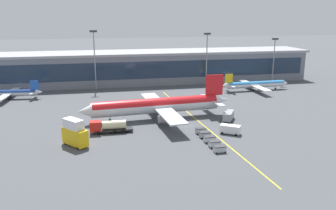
{
  "coord_description": "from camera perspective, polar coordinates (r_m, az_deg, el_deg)",
  "views": [
    {
      "loc": [
        -22.36,
        -87.69,
        29.61
      ],
      "look_at": [
        -3.11,
        5.69,
        4.5
      ],
      "focal_mm": 37.41,
      "sensor_mm": 36.0,
      "label": 1
    }
  ],
  "objects": [
    {
      "name": "apron_light_mast_0",
      "position": [
        147.47,
        6.34,
        8.15
      ],
      "size": [
        2.8,
        0.5,
        21.82
      ],
      "color": "gray",
      "rests_on": "ground_plane"
    },
    {
      "name": "ground_plane",
      "position": [
        95.21,
        2.53,
        -3.38
      ],
      "size": [
        700.0,
        700.0,
        0.0
      ],
      "primitive_type": "plane",
      "color": "#47494F"
    },
    {
      "name": "baggage_cart_2",
      "position": [
        83.6,
        6.78,
        -5.53
      ],
      "size": [
        2.71,
        1.71,
        1.48
      ],
      "color": "#B2B7BC",
      "rests_on": "ground_plane"
    },
    {
      "name": "main_airliner",
      "position": [
        100.14,
        -1.82,
        -0.09
      ],
      "size": [
        44.55,
        35.27,
        12.07
      ],
      "color": "silver",
      "rests_on": "ground_plane"
    },
    {
      "name": "terminal_building",
      "position": [
        153.89,
        -5.53,
        6.16
      ],
      "size": [
        155.24,
        20.49,
        13.54
      ],
      "color": "slate",
      "rests_on": "ground_plane"
    },
    {
      "name": "baggage_cart_0",
      "position": [
        78.05,
        8.43,
        -7.09
      ],
      "size": [
        2.71,
        1.71,
        1.48
      ],
      "color": "#B2B7BC",
      "rests_on": "ground_plane"
    },
    {
      "name": "baggage_cart_3",
      "position": [
        86.41,
        6.04,
        -4.82
      ],
      "size": [
        2.71,
        1.71,
        1.48
      ],
      "color": "gray",
      "rests_on": "ground_plane"
    },
    {
      "name": "apron_lead_in_line",
      "position": [
        98.4,
        5.21,
        -2.82
      ],
      "size": [
        5.81,
        79.83,
        0.01
      ],
      "primitive_type": "cube",
      "rotation": [
        0.0,
        0.0,
        0.07
      ],
      "color": "yellow",
      "rests_on": "ground_plane"
    },
    {
      "name": "apron_light_mast_2",
      "position": [
        159.6,
        16.88,
        7.63
      ],
      "size": [
        2.8,
        0.5,
        19.29
      ],
      "color": "gray",
      "rests_on": "ground_plane"
    },
    {
      "name": "crew_van",
      "position": [
        89.72,
        10.17,
        -3.87
      ],
      "size": [
        5.3,
        4.6,
        2.3
      ],
      "color": "white",
      "rests_on": "ground_plane"
    },
    {
      "name": "commuter_jet_far",
      "position": [
        142.1,
        14.06,
        3.28
      ],
      "size": [
        28.52,
        22.71,
        7.03
      ],
      "color": "white",
      "rests_on": "ground_plane"
    },
    {
      "name": "baggage_cart_1",
      "position": [
        80.81,
        7.58,
        -6.28
      ],
      "size": [
        2.71,
        1.71,
        1.48
      ],
      "color": "#B2B7BC",
      "rests_on": "ground_plane"
    },
    {
      "name": "fuel_tanker",
      "position": [
        90.27,
        -9.69,
        -3.44
      ],
      "size": [
        10.82,
        2.78,
        3.25
      ],
      "color": "#232326",
      "rests_on": "ground_plane"
    },
    {
      "name": "apron_light_mast_1",
      "position": [
        140.29,
        -11.88,
        7.9
      ],
      "size": [
        2.8,
        0.5,
        23.28
      ],
      "color": "gray",
      "rests_on": "ground_plane"
    },
    {
      "name": "baggage_cart_4",
      "position": [
        89.26,
        5.35,
        -4.15
      ],
      "size": [
        2.71,
        1.71,
        1.48
      ],
      "color": "#B2B7BC",
      "rests_on": "ground_plane"
    },
    {
      "name": "catering_lift",
      "position": [
        82.99,
        -14.98,
        -4.42
      ],
      "size": [
        6.2,
        6.87,
        6.3
      ],
      "color": "yellow",
      "rests_on": "ground_plane"
    },
    {
      "name": "commuter_jet_near",
      "position": [
        136.31,
        -24.9,
        1.78
      ],
      "size": [
        25.46,
        20.29,
        6.53
      ],
      "color": "silver",
      "rests_on": "ground_plane"
    },
    {
      "name": "lavatory_truck",
      "position": [
        101.06,
        9.83,
        -1.67
      ],
      "size": [
        4.94,
        6.16,
        2.5
      ],
      "color": "gray",
      "rests_on": "ground_plane"
    }
  ]
}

